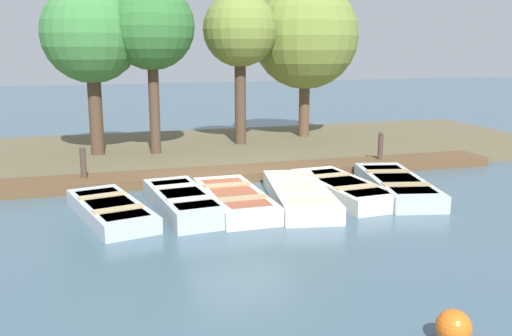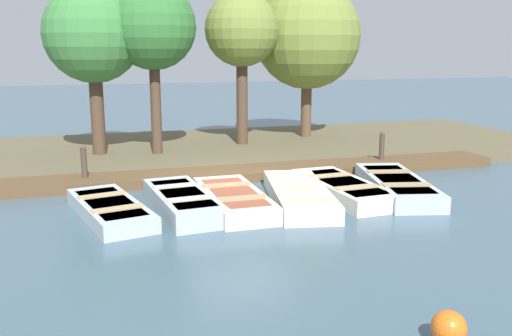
% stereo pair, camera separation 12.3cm
% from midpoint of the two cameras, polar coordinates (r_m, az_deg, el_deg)
% --- Properties ---
extents(ground_plane, '(80.00, 80.00, 0.00)m').
position_cam_midpoint_polar(ground_plane, '(13.92, -1.91, -2.17)').
color(ground_plane, '#425B6B').
extents(shore_bank, '(8.00, 24.00, 0.18)m').
position_cam_midpoint_polar(shore_bank, '(18.67, -5.87, 1.76)').
color(shore_bank, brown).
rests_on(shore_bank, ground_plane).
extents(dock_walkway, '(1.24, 15.39, 0.24)m').
position_cam_midpoint_polar(dock_walkway, '(15.04, -3.11, -0.62)').
color(dock_walkway, brown).
rests_on(dock_walkway, ground_plane).
extents(rowboat_0, '(3.22, 1.76, 0.34)m').
position_cam_midpoint_polar(rowboat_0, '(12.04, -14.63, -4.05)').
color(rowboat_0, '#B2BCC1').
rests_on(rowboat_0, ground_plane).
extents(rowboat_1, '(3.15, 1.36, 0.44)m').
position_cam_midpoint_polar(rowboat_1, '(12.17, -7.60, -3.35)').
color(rowboat_1, '#B2BCC1').
rests_on(rowboat_1, ground_plane).
extents(rowboat_2, '(3.15, 1.22, 0.38)m').
position_cam_midpoint_polar(rowboat_2, '(12.36, -2.48, -3.14)').
color(rowboat_2, beige).
rests_on(rowboat_2, ground_plane).
extents(rowboat_3, '(3.64, 1.80, 0.40)m').
position_cam_midpoint_polar(rowboat_3, '(12.73, 4.09, -2.66)').
color(rowboat_3, silver).
rests_on(rowboat_3, ground_plane).
extents(rowboat_4, '(3.35, 1.39, 0.38)m').
position_cam_midpoint_polar(rowboat_4, '(13.42, 8.43, -2.02)').
color(rowboat_4, silver).
rests_on(rowboat_4, ground_plane).
extents(rowboat_5, '(3.75, 1.92, 0.40)m').
position_cam_midpoint_polar(rowboat_5, '(13.94, 13.63, -1.67)').
color(rowboat_5, '#B2BCC1').
rests_on(rowboat_5, ground_plane).
extents(mooring_post_near, '(0.15, 0.15, 1.04)m').
position_cam_midpoint_polar(mooring_post_near, '(14.67, -17.10, 0.14)').
color(mooring_post_near, '#47382D').
rests_on(mooring_post_near, ground_plane).
extents(mooring_post_far, '(0.15, 0.15, 1.04)m').
position_cam_midpoint_polar(mooring_post_far, '(16.71, 12.13, 1.84)').
color(mooring_post_far, '#47382D').
rests_on(mooring_post_far, ground_plane).
extents(buoy, '(0.42, 0.42, 0.42)m').
position_cam_midpoint_polar(buoy, '(7.32, 18.68, -14.83)').
color(buoy, orange).
rests_on(buoy, ground_plane).
extents(park_tree_far_left, '(2.90, 2.90, 5.23)m').
position_cam_midpoint_polar(park_tree_far_left, '(17.84, -16.37, 12.64)').
color(park_tree_far_left, '#4C3828').
rests_on(park_tree_far_left, ground_plane).
extents(park_tree_left, '(2.57, 2.57, 5.28)m').
position_cam_midpoint_polar(park_tree_left, '(17.61, -10.62, 13.61)').
color(park_tree_left, '#4C3828').
rests_on(park_tree_left, ground_plane).
extents(park_tree_center, '(2.42, 2.42, 5.16)m').
position_cam_midpoint_polar(park_tree_center, '(19.06, -1.81, 13.48)').
color(park_tree_center, '#4C3828').
rests_on(park_tree_center, ground_plane).
extents(park_tree_right, '(3.75, 3.75, 5.65)m').
position_cam_midpoint_polar(park_tree_right, '(20.74, 4.79, 13.01)').
color(park_tree_right, brown).
rests_on(park_tree_right, ground_plane).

